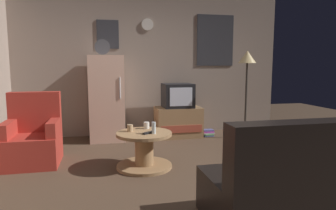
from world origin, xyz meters
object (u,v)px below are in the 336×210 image
at_px(coffee_table, 144,150).
at_px(book_stack, 208,133).
at_px(remote_control, 148,133).
at_px(armchair, 33,139).
at_px(mug_ceramic_white, 146,125).
at_px(crt_tv, 178,95).
at_px(standing_lamp, 247,64).
at_px(couch, 310,186).
at_px(fridge, 107,98).
at_px(tv_stand, 178,122).
at_px(mug_ceramic_tan, 130,128).
at_px(wine_glass, 154,128).

relative_size(coffee_table, book_stack, 3.35).
height_order(remote_control, armchair, armchair).
bearing_deg(mug_ceramic_white, crt_tv, 60.00).
xyz_separation_m(standing_lamp, book_stack, (-0.62, 0.28, -1.30)).
bearing_deg(couch, coffee_table, 125.21).
bearing_deg(armchair, mug_ceramic_white, -9.96).
distance_m(fridge, crt_tv, 1.29).
bearing_deg(armchair, couch, -39.53).
bearing_deg(tv_stand, fridge, 178.12).
relative_size(fridge, mug_ceramic_white, 19.67).
distance_m(standing_lamp, remote_control, 2.56).
bearing_deg(mug_ceramic_tan, couch, -52.57).
xyz_separation_m(fridge, tv_stand, (1.30, -0.04, -0.48)).
relative_size(crt_tv, mug_ceramic_white, 6.00).
height_order(armchair, couch, armchair).
bearing_deg(coffee_table, standing_lamp, 31.04).
distance_m(standing_lamp, mug_ceramic_tan, 2.63).
relative_size(crt_tv, book_stack, 2.52).
distance_m(standing_lamp, book_stack, 1.46).
bearing_deg(coffee_table, mug_ceramic_tan, 151.62).
relative_size(standing_lamp, wine_glass, 10.60).
height_order(wine_glass, mug_ceramic_white, wine_glass).
xyz_separation_m(standing_lamp, couch, (-0.87, -2.90, -1.05)).
distance_m(fridge, book_stack, 2.00).
bearing_deg(wine_glass, couch, -55.71).
bearing_deg(mug_ceramic_tan, mug_ceramic_white, 30.21).
bearing_deg(fridge, book_stack, -3.67).
xyz_separation_m(fridge, wine_glass, (0.55, -1.73, -0.21)).
bearing_deg(crt_tv, mug_ceramic_white, -120.00).
bearing_deg(crt_tv, coffee_table, -118.17).
bearing_deg(mug_ceramic_tan, coffee_table, -28.38).
distance_m(tv_stand, couch, 3.27).
bearing_deg(coffee_table, remote_control, -66.54).
bearing_deg(wine_glass, tv_stand, 66.07).
relative_size(remote_control, book_stack, 0.70).
xyz_separation_m(fridge, crt_tv, (1.29, -0.04, 0.02)).
xyz_separation_m(mug_ceramic_tan, couch, (1.34, -1.76, -0.20)).
distance_m(crt_tv, book_stack, 0.93).
height_order(crt_tv, couch, crt_tv).
distance_m(standing_lamp, armchair, 3.71).
distance_m(tv_stand, mug_ceramic_white, 1.59).
relative_size(couch, book_stack, 7.92).
distance_m(mug_ceramic_white, book_stack, 1.92).
relative_size(tv_stand, armchair, 0.88).
height_order(wine_glass, book_stack, wine_glass).
bearing_deg(couch, remote_control, 125.81).
height_order(crt_tv, standing_lamp, standing_lamp).
height_order(fridge, couch, fridge).
xyz_separation_m(crt_tv, remote_control, (-0.81, -1.68, -0.30)).
xyz_separation_m(fridge, standing_lamp, (2.49, -0.40, 0.60)).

